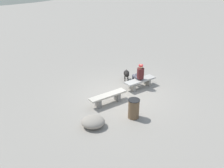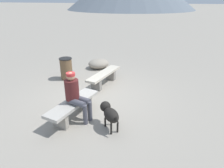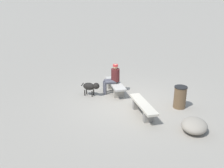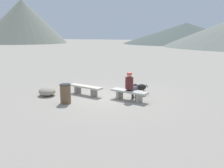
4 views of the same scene
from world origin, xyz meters
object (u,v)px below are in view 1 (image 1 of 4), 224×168
at_px(dog, 127,74).
at_px(bench_left, 108,97).
at_px(seated_person, 139,74).
at_px(bench_right, 140,82).
at_px(boulder, 93,122).
at_px(trash_bin, 134,109).

bearing_deg(dog, bench_left, -21.22).
xyz_separation_m(seated_person, dog, (0.15, 0.91, -0.31)).
bearing_deg(bench_left, bench_right, 9.42).
distance_m(seated_person, boulder, 3.92).
xyz_separation_m(dog, boulder, (-3.97, -1.68, -0.19)).
bearing_deg(seated_person, bench_left, -165.45).
relative_size(dog, trash_bin, 0.80).
relative_size(seated_person, boulder, 1.37).
xyz_separation_m(bench_left, bench_right, (2.18, -0.10, 0.01)).
xyz_separation_m(bench_right, dog, (0.17, 1.00, 0.07)).
height_order(bench_right, boulder, bench_right).
bearing_deg(seated_person, bench_right, -86.36).
height_order(seated_person, trash_bin, seated_person).
distance_m(seated_person, trash_bin, 2.77).
relative_size(bench_right, boulder, 1.92).
bearing_deg(boulder, bench_right, 10.05).
height_order(seated_person, dog, seated_person).
distance_m(bench_left, seated_person, 2.23).
bearing_deg(trash_bin, bench_left, 85.64).
relative_size(trash_bin, boulder, 0.90).
distance_m(dog, boulder, 4.31).
bearing_deg(bench_left, trash_bin, -82.34).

